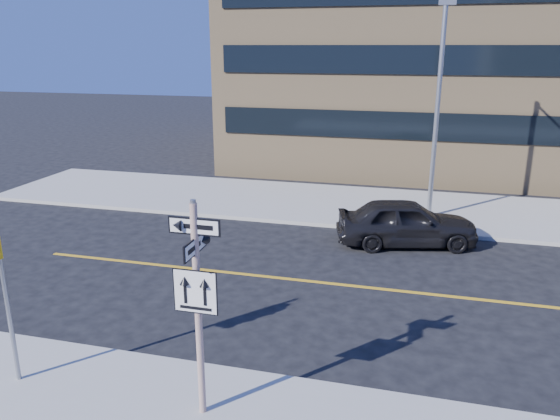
# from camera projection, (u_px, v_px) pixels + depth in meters

# --- Properties ---
(ground) EXTENTS (120.00, 120.00, 0.00)m
(ground) POSITION_uv_depth(u_px,v_px,m) (246.00, 348.00, 12.43)
(ground) COLOR black
(ground) RESTS_ON ground
(sign_pole) EXTENTS (0.92, 0.92, 4.06)m
(sign_pole) POSITION_uv_depth(u_px,v_px,m) (197.00, 299.00, 9.40)
(sign_pole) COLOR silver
(sign_pole) RESTS_ON near_sidewalk
(parked_car_a) EXTENTS (2.98, 5.05, 1.61)m
(parked_car_a) POSITION_uv_depth(u_px,v_px,m) (406.00, 222.00, 18.72)
(parked_car_a) COLOR black
(parked_car_a) RESTS_ON ground
(streetlight_a) EXTENTS (0.55, 2.25, 8.00)m
(streetlight_a) POSITION_uv_depth(u_px,v_px,m) (438.00, 99.00, 20.04)
(streetlight_a) COLOR gray
(streetlight_a) RESTS_ON far_sidewalk
(building_brick) EXTENTS (18.00, 18.00, 18.00)m
(building_brick) POSITION_uv_depth(u_px,v_px,m) (406.00, 4.00, 32.48)
(building_brick) COLOR tan
(building_brick) RESTS_ON ground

